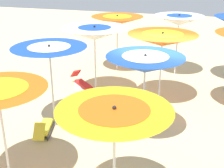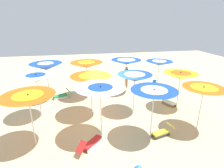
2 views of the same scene
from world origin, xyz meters
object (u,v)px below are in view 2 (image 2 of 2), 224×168
Objects in this scene: beach_umbrella_1 at (36,78)px; lounger_3 at (62,95)px; beach_umbrella_5 at (100,91)px; beach_umbrella_10 at (180,76)px; lounger_2 at (91,143)px; lounger_4 at (163,132)px; lounger_1 at (155,86)px; beach_umbrella_6 at (126,62)px; beach_umbrella_7 at (135,78)px; beach_umbrella_2 at (28,99)px; beach_umbrella_9 at (159,63)px; lounger_0 at (168,101)px; beach_umbrella_8 at (154,93)px; beachgoer_0 at (126,77)px; beach_umbrella_3 at (86,65)px; beach_umbrella_4 at (91,79)px; beach_umbrella_0 at (46,67)px; beach_umbrella_11 at (203,91)px.

beach_umbrella_1 reaches higher than lounger_3.
beach_umbrella_10 is (2.07, -4.95, -0.21)m from beach_umbrella_5.
lounger_2 is at bearing 142.64° from beach_umbrella_5.
lounger_1 is at bearing -125.40° from lounger_4.
beach_umbrella_6 reaches higher than lounger_4.
beach_umbrella_5 is 7.64m from lounger_1.
beach_umbrella_2 is at bearing 112.50° from beach_umbrella_7.
beach_umbrella_9 reaches higher than lounger_2.
lounger_0 is (-2.25, 0.27, -1.93)m from beach_umbrella_9.
beach_umbrella_8 is 1.41× the size of beachgoer_0.
beach_umbrella_9 is (4.75, -4.84, -0.07)m from beach_umbrella_5.
beach_umbrella_6 is 1.93× the size of lounger_3.
beach_umbrella_9 is at bearing -98.89° from beach_umbrella_6.
beach_umbrella_8 is 6.61m from beachgoer_0.
lounger_1 is at bearing -12.12° from beach_umbrella_9.
beach_umbrella_5 is at bearing 67.22° from beachgoer_0.
beach_umbrella_3 is 5.79m from beach_umbrella_8.
lounger_0 is 1.01× the size of lounger_1.
lounger_1 is at bearing 1.39° from lounger_2.
beach_umbrella_10 is 1.34× the size of beachgoer_0.
beach_umbrella_5 is 6.73m from beachgoer_0.
beach_umbrella_6 is (0.39, -2.82, -0.01)m from beach_umbrella_3.
beach_umbrella_0 is at bearing 45.86° from beach_umbrella_4.
lounger_2 is at bearing 65.74° from beachgoer_0.
lounger_2 is 0.72× the size of beachgoer_0.
beach_umbrella_8 is 3.75m from beach_umbrella_10.
beach_umbrella_9 reaches higher than lounger_3.
beach_umbrella_3 is at bearing 24.19° from beachgoer_0.
beach_umbrella_9 is 2.98m from lounger_0.
beachgoer_0 is at bearing -18.09° from beach_umbrella_6.
beach_umbrella_8 reaches higher than beach_umbrella_11.
beach_umbrella_0 is 2.25× the size of lounger_1.
beach_umbrella_0 is 7.23m from beach_umbrella_8.
lounger_0 is at bearing -114.53° from beach_umbrella_3.
beach_umbrella_3 is 5.74m from lounger_0.
beach_umbrella_3 is 6.42m from lounger_4.
lounger_4 is at bearing -116.60° from beach_umbrella_1.
beach_umbrella_6 is at bearing -63.84° from beach_umbrella_1.
lounger_4 is (-3.01, 1.78, -0.02)m from lounger_0.
beach_umbrella_1 is 3.26m from lounger_3.
beach_umbrella_4 is 2.16m from beach_umbrella_5.
beach_umbrella_8 reaches higher than lounger_3.
beach_umbrella_8 is 1.00× the size of beach_umbrella_9.
beach_umbrella_5 is at bearing -128.44° from beach_umbrella_1.
beach_umbrella_5 is at bearing -25.35° from lounger_4.
beach_umbrella_8 is at bearing 110.70° from lounger_3.
beach_umbrella_3 is at bearing -88.95° from beach_umbrella_0.
beach_umbrella_1 is 1.10× the size of beach_umbrella_10.
beach_umbrella_1 is 6.16m from beach_umbrella_6.
beach_umbrella_3 is 3.62m from beachgoer_0.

